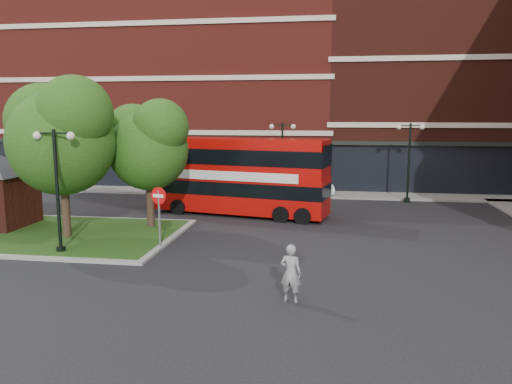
% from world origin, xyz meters
% --- Properties ---
extents(ground, '(120.00, 120.00, 0.00)m').
position_xyz_m(ground, '(0.00, 0.00, 0.00)').
color(ground, black).
rests_on(ground, ground).
extents(pavement_far, '(44.00, 3.00, 0.12)m').
position_xyz_m(pavement_far, '(0.00, 16.50, 0.06)').
color(pavement_far, slate).
rests_on(pavement_far, ground).
extents(terrace_far_left, '(26.00, 12.00, 14.00)m').
position_xyz_m(terrace_far_left, '(-8.00, 24.00, 7.00)').
color(terrace_far_left, maroon).
rests_on(terrace_far_left, ground).
extents(terrace_far_right, '(18.00, 12.00, 16.00)m').
position_xyz_m(terrace_far_right, '(14.00, 24.00, 8.00)').
color(terrace_far_right, '#471911').
rests_on(terrace_far_right, ground).
extents(traffic_island, '(12.60, 7.60, 0.15)m').
position_xyz_m(traffic_island, '(-8.00, 3.00, 0.07)').
color(traffic_island, gray).
rests_on(traffic_island, ground).
extents(tree_island_west, '(5.40, 4.71, 7.21)m').
position_xyz_m(tree_island_west, '(-6.60, 2.58, 4.79)').
color(tree_island_west, '#2D2116').
rests_on(tree_island_west, ground).
extents(tree_island_east, '(4.46, 3.90, 6.29)m').
position_xyz_m(tree_island_east, '(-3.58, 5.06, 4.24)').
color(tree_island_east, '#2D2116').
rests_on(tree_island_east, ground).
extents(lamp_island, '(1.72, 0.36, 5.00)m').
position_xyz_m(lamp_island, '(-5.50, 0.20, 2.83)').
color(lamp_island, black).
rests_on(lamp_island, ground).
extents(lamp_far_left, '(1.72, 0.36, 5.00)m').
position_xyz_m(lamp_far_left, '(2.00, 14.50, 2.83)').
color(lamp_far_left, black).
rests_on(lamp_far_left, ground).
extents(lamp_far_right, '(1.72, 0.36, 5.00)m').
position_xyz_m(lamp_far_right, '(10.00, 14.50, 2.83)').
color(lamp_far_right, black).
rests_on(lamp_far_right, ground).
extents(bus, '(9.99, 4.16, 3.72)m').
position_xyz_m(bus, '(0.20, 9.07, 2.44)').
color(bus, '#A90906').
rests_on(bus, ground).
extents(woman, '(0.72, 0.55, 1.78)m').
position_xyz_m(woman, '(4.05, -3.50, 0.89)').
color(woman, gray).
rests_on(woman, ground).
extents(car_silver, '(3.80, 1.53, 1.29)m').
position_xyz_m(car_silver, '(-1.02, 16.00, 0.65)').
color(car_silver, '#A4A6AB').
rests_on(car_silver, ground).
extents(car_white, '(4.95, 2.23, 1.58)m').
position_xyz_m(car_white, '(3.00, 16.00, 0.79)').
color(car_white, white).
rests_on(car_white, ground).
extents(no_entry_sign, '(0.71, 0.28, 2.63)m').
position_xyz_m(no_entry_sign, '(-1.80, 1.50, 1.88)').
color(no_entry_sign, slate).
rests_on(no_entry_sign, ground).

